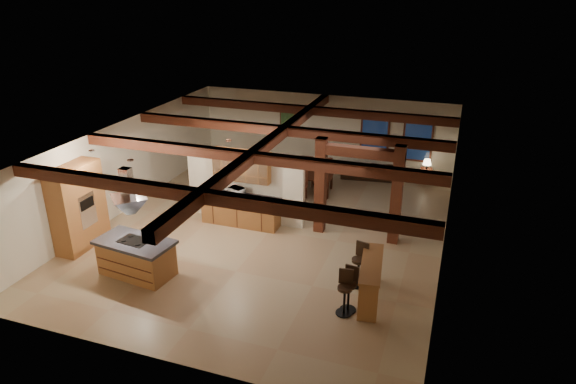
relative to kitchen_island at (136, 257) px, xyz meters
The scene contains 23 objects.
ground 4.15m from the kitchen_island, 55.55° to the left, with size 12.00×12.00×0.00m, color tan.
room_walls 4.32m from the kitchen_island, 55.55° to the left, with size 12.00×12.00×12.00m.
ceiling_beams 4.71m from the kitchen_island, 55.55° to the left, with size 10.00×12.00×0.28m.
timber_posts 6.34m from the kitchen_island, 38.90° to the left, with size 2.50×0.30×2.90m.
partition_wall 4.16m from the kitchen_island, 71.14° to the left, with size 3.80×0.18×2.20m, color white.
pantry_cabinet 2.57m from the kitchen_island, 161.11° to the left, with size 0.67×1.60×2.40m.
back_counter 3.75m from the kitchen_island, 69.22° to the left, with size 2.50×0.66×0.94m.
upper_display_cabinet 4.17m from the kitchen_island, 70.26° to the left, with size 1.80×0.36×0.95m.
range_hood 1.29m from the kitchen_island, 135.00° to the right, with size 1.10×1.10×1.40m.
back_windows 10.70m from the kitchen_island, 61.19° to the left, with size 2.70×0.07×1.70m.
framed_art 9.45m from the kitchen_island, 84.91° to the left, with size 0.65×0.05×0.85m.
recessed_cans 2.80m from the kitchen_island, 97.85° to the left, with size 3.16×2.46×0.03m.
kitchen_island is the anchor object (origin of this frame).
dining_table 7.01m from the kitchen_island, 69.81° to the left, with size 1.97×1.10×0.69m, color #3A1A0E.
sofa 9.78m from the kitchen_island, 63.47° to the left, with size 2.21×0.86×0.64m, color black.
microwave 3.76m from the kitchen_island, 70.79° to the left, with size 0.47×0.32×0.26m, color #B8B8BD.
bar_counter 5.90m from the kitchen_island, ahead, with size 0.70×1.95×1.00m.
side_table 10.98m from the kitchen_island, 54.44° to the left, with size 0.43×0.43×0.54m, color #411810.
table_lamp 10.98m from the kitchen_island, 54.44° to the left, with size 0.31×0.31×0.37m.
bar_stool_a 5.39m from the kitchen_island, ahead, with size 0.38×0.39×1.08m.
bar_stool_b 5.47m from the kitchen_island, ahead, with size 0.38×0.39×1.09m.
bar_stool_c 5.63m from the kitchen_island, 14.00° to the left, with size 0.41×0.42×1.14m.
dining_chairs 7.01m from the kitchen_island, 69.81° to the left, with size 1.98×1.98×1.18m.
Camera 1 is at (5.03, -12.87, 7.08)m, focal length 32.00 mm.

